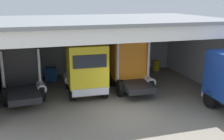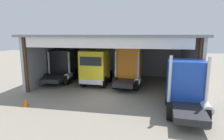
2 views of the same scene
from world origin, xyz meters
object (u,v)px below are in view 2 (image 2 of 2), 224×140
at_px(truck_blue_left_bay, 186,85).
at_px(truck_yellow_center_right_bay, 96,67).
at_px(truck_black_center_left_bay, 63,65).
at_px(traffic_cone, 26,102).
at_px(tool_cart, 89,72).
at_px(oil_drum, 167,74).
at_px(truck_orange_yard_outside, 129,66).

bearing_deg(truck_blue_left_bay, truck_yellow_center_right_bay, 149.47).
relative_size(truck_black_center_left_bay, truck_blue_left_bay, 1.05).
distance_m(truck_black_center_left_bay, traffic_cone, 7.64).
bearing_deg(tool_cart, truck_yellow_center_right_bay, -64.10).
height_order(truck_yellow_center_right_bay, oil_drum, truck_yellow_center_right_bay).
bearing_deg(traffic_cone, truck_yellow_center_right_bay, 62.15).
xyz_separation_m(truck_yellow_center_right_bay, truck_blue_left_bay, (7.41, -5.04, -0.09)).
distance_m(tool_cart, traffic_cone, 10.40).
relative_size(truck_yellow_center_right_bay, oil_drum, 5.60).
bearing_deg(truck_black_center_left_bay, truck_yellow_center_right_bay, -20.61).
height_order(oil_drum, traffic_cone, oil_drum).
bearing_deg(oil_drum, truck_blue_left_bay, -88.73).
xyz_separation_m(truck_yellow_center_right_bay, truck_orange_yard_outside, (3.19, 0.54, 0.14)).
bearing_deg(tool_cart, truck_orange_yard_outside, -34.18).
height_order(truck_blue_left_bay, oil_drum, truck_blue_left_bay).
bearing_deg(truck_black_center_left_bay, traffic_cone, -88.82).
bearing_deg(truck_orange_yard_outside, truck_yellow_center_right_bay, -166.42).
bearing_deg(traffic_cone, truck_black_center_left_bay, 95.04).
relative_size(truck_blue_left_bay, oil_drum, 5.59).
distance_m(truck_orange_yard_outside, traffic_cone, 9.57).
bearing_deg(truck_yellow_center_right_bay, tool_cart, -61.92).
bearing_deg(tool_cart, truck_black_center_left_bay, -125.38).
relative_size(truck_black_center_left_bay, truck_orange_yard_outside, 1.12).
xyz_separation_m(truck_black_center_left_bay, truck_orange_yard_outside, (7.16, -0.66, 0.23)).
height_order(truck_orange_yard_outside, traffic_cone, truck_orange_yard_outside).
xyz_separation_m(truck_blue_left_bay, traffic_cone, (-10.72, -1.24, -1.45)).
xyz_separation_m(truck_black_center_left_bay, truck_yellow_center_right_bay, (3.97, -1.20, 0.09)).
bearing_deg(truck_yellow_center_right_bay, oil_drum, -146.25).
relative_size(truck_black_center_left_bay, traffic_cone, 9.38).
distance_m(oil_drum, tool_cart, 9.17).
xyz_separation_m(truck_yellow_center_right_bay, oil_drum, (7.20, 4.42, -1.38)).
height_order(truck_blue_left_bay, tool_cart, truck_blue_left_bay).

